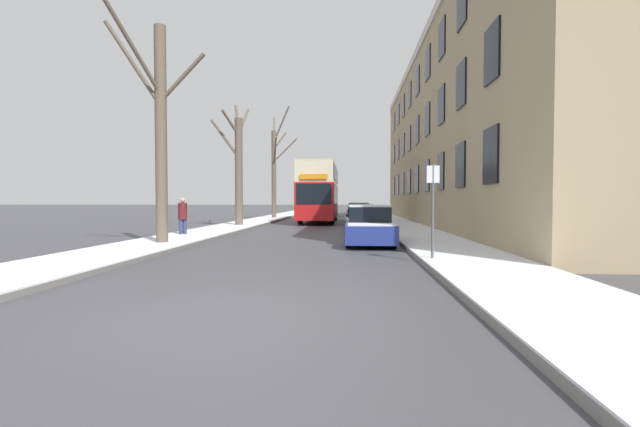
% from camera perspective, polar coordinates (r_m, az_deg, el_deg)
% --- Properties ---
extents(ground_plane, '(320.00, 320.00, 0.00)m').
position_cam_1_polar(ground_plane, '(6.33, -13.62, -13.27)').
color(ground_plane, '#424247').
extents(sidewalk_left, '(2.69, 130.00, 0.16)m').
position_cam_1_polar(sidewalk_left, '(59.25, -2.72, 0.23)').
color(sidewalk_left, slate).
rests_on(sidewalk_left, ground).
extents(sidewalk_right, '(2.69, 130.00, 0.16)m').
position_cam_1_polar(sidewalk_right, '(58.94, 7.04, 0.21)').
color(sidewalk_right, slate).
rests_on(sidewalk_right, ground).
extents(terrace_facade_right, '(9.10, 38.09, 12.10)m').
position_cam_1_polar(terrace_facade_right, '(30.58, 21.37, 9.93)').
color(terrace_facade_right, tan).
rests_on(terrace_facade_right, ground).
extents(bare_tree_left_0, '(3.40, 2.56, 7.79)m').
position_cam_1_polar(bare_tree_left_0, '(16.31, -20.64, 10.62)').
color(bare_tree_left_0, brown).
rests_on(bare_tree_left_0, ground).
extents(bare_tree_left_1, '(1.97, 3.70, 7.75)m').
position_cam_1_polar(bare_tree_left_1, '(26.73, -10.85, 6.29)').
color(bare_tree_left_1, brown).
rests_on(bare_tree_left_1, ground).
extents(bare_tree_left_2, '(2.35, 3.93, 9.64)m').
position_cam_1_polar(bare_tree_left_2, '(37.45, -6.04, 5.99)').
color(bare_tree_left_2, brown).
rests_on(bare_tree_left_2, ground).
extents(double_decker_bus, '(2.55, 10.17, 4.32)m').
position_cam_1_polar(double_decker_bus, '(32.23, -0.09, 3.17)').
color(double_decker_bus, red).
rests_on(double_decker_bus, ground).
extents(parked_car_0, '(1.74, 4.29, 1.47)m').
position_cam_1_polar(parked_car_0, '(16.05, 6.55, -1.70)').
color(parked_car_0, navy).
rests_on(parked_car_0, ground).
extents(parked_car_1, '(1.88, 4.32, 1.39)m').
position_cam_1_polar(parked_car_1, '(21.86, 5.86, -0.88)').
color(parked_car_1, '#474C56').
rests_on(parked_car_1, ground).
extents(parked_car_2, '(1.89, 4.49, 1.39)m').
position_cam_1_polar(parked_car_2, '(28.24, 5.43, -0.27)').
color(parked_car_2, black).
rests_on(parked_car_2, ground).
extents(parked_car_3, '(1.86, 4.03, 1.47)m').
position_cam_1_polar(parked_car_3, '(34.61, 5.16, 0.15)').
color(parked_car_3, slate).
rests_on(parked_car_3, ground).
extents(oncoming_van, '(1.95, 5.81, 2.50)m').
position_cam_1_polar(oncoming_van, '(45.76, 0.68, 1.38)').
color(oncoming_van, '#333842').
rests_on(oncoming_van, ground).
extents(pedestrian_left_sidewalk, '(0.38, 0.38, 1.76)m').
position_cam_1_polar(pedestrian_left_sidewalk, '(19.78, -17.84, -0.28)').
color(pedestrian_left_sidewalk, navy).
rests_on(pedestrian_left_sidewalk, ground).
extents(street_sign_post, '(0.32, 0.07, 2.56)m').
position_cam_1_polar(street_sign_post, '(11.30, 14.80, 0.83)').
color(street_sign_post, '#4C4F54').
rests_on(street_sign_post, ground).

